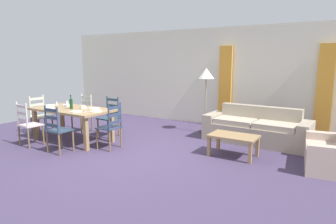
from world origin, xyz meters
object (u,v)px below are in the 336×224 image
Objects in this scene: dining_chair_far_right at (110,117)px; couch at (257,130)px; wine_glass_near_left at (57,103)px; armchair_upholstered at (336,155)px; wine_bottle at (71,104)px; wine_glass_near_right at (85,107)px; dining_chair_far_left at (83,113)px; wine_glass_far_left at (67,102)px; dining_chair_near_left at (28,124)px; standing_lamp at (206,77)px; coffee_cup_primary at (82,107)px; dining_table at (72,112)px; coffee_table at (233,138)px; dining_chair_head_east at (111,126)px; dining_chair_head_west at (40,115)px; dining_chair_near_right at (57,129)px.

couch is (3.19, 1.33, -0.19)m from dining_chair_far_right.
wine_glass_near_left is (-0.74, -0.92, 0.38)m from dining_chair_far_right.
wine_glass_near_left is at bearing -166.84° from armchair_upholstered.
wine_glass_near_right is (0.56, -0.11, -0.01)m from wine_bottle.
dining_chair_far_left is at bearing -177.96° from dining_chair_far_right.
wine_glass_near_left and wine_glass_far_left have the same top height.
wine_bottle is at bearing -56.66° from dining_chair_far_left.
standing_lamp is at bearing 48.50° from dining_chair_near_left.
coffee_cup_primary is at bearing 31.42° from wine_bottle.
armchair_upholstered is (5.22, 1.15, -0.41)m from dining_table.
armchair_upholstered is at bearing 8.63° from coffee_table.
couch is (4.08, 1.36, -0.19)m from dining_chair_far_left.
armchair_upholstered is at bearing 15.90° from dining_chair_head_east.
dining_table is 1.98× the size of dining_chair_head_west.
couch is (3.14, 2.87, -0.19)m from dining_chair_near_right.
dining_chair_far_left is (-0.00, 1.53, 0.00)m from dining_chair_near_left.
armchair_upholstered is (5.69, 0.41, -0.23)m from dining_chair_far_left.
coffee_table is (4.69, 0.90, -0.12)m from dining_chair_head_west.
wine_glass_far_left is at bearing 79.98° from dining_chair_near_left.
wine_bottle reaches higher than coffee_table.
dining_chair_near_left is 1.00× the size of dining_chair_head_west.
dining_chair_far_left and dining_chair_head_west have the same top height.
wine_glass_far_left reaches higher than coffee_cup_primary.
coffee_table is (3.98, 1.68, -0.12)m from dining_chair_near_left.
wine_bottle is (-0.37, -0.82, 0.39)m from dining_chair_far_right.
wine_bottle reaches higher than dining_chair_near_left.
standing_lamp is at bearing 29.56° from dining_chair_far_left.
wine_glass_near_right is at bearing -0.51° from wine_glass_near_left.
standing_lamp is (2.25, 2.29, 0.75)m from dining_table.
coffee_cup_primary is (0.25, 0.08, 0.13)m from dining_table.
standing_lamp is (2.72, 3.08, 0.93)m from dining_chair_near_left.
dining_chair_near_left reaches higher than coffee_cup_primary.
dining_chair_far_right is at bearing 134.57° from dining_chair_head_east.
wine_glass_far_left is (-0.72, -0.64, 0.38)m from dining_chair_far_right.
standing_lamp reaches higher than wine_glass_near_right.
wine_glass_near_left is 1.00× the size of wine_glass_far_left.
dining_chair_far_left is at bearing 123.34° from wine_bottle.
dining_chair_near_left is 1.01m from wine_glass_far_left.
standing_lamp is (-1.25, 1.40, 1.06)m from coffee_table.
wine_bottle is at bearing -148.58° from coffee_cup_primary.
dining_chair_head_west reaches higher than armchair_upholstered.
wine_bottle is 0.25m from coffee_cup_primary.
standing_lamp is at bearing 46.68° from wine_bottle.
dining_chair_head_east is at bearing 5.53° from wine_glass_near_left.
wine_glass_near_left is at bearing -136.59° from standing_lamp.
wine_glass_near_right reaches higher than coffee_cup_primary.
dining_chair_near_right is at bearing -59.75° from wine_bottle.
coffee_table is (3.98, 0.15, -0.12)m from dining_chair_far_left.
dining_table is 1.20m from dining_chair_head_west.
dining_chair_far_right is 1.00× the size of dining_chair_head_west.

